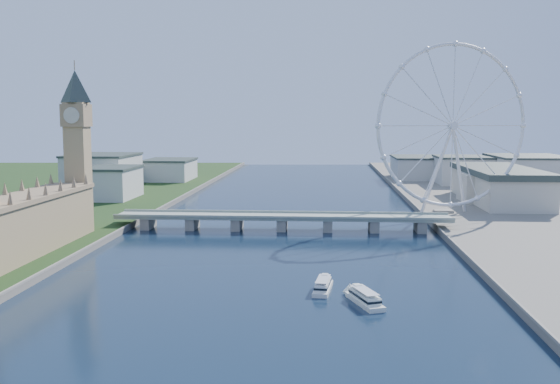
# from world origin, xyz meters

# --- Properties ---
(big_ben) EXTENTS (20.02, 20.02, 110.00)m
(big_ben) POSITION_xyz_m (-128.00, 278.00, 66.57)
(big_ben) COLOR tan
(big_ben) RESTS_ON ground
(westminster_bridge) EXTENTS (220.00, 22.00, 9.50)m
(westminster_bridge) POSITION_xyz_m (0.00, 300.00, 6.63)
(westminster_bridge) COLOR gray
(westminster_bridge) RESTS_ON ground
(london_eye) EXTENTS (113.60, 39.12, 124.30)m
(london_eye) POSITION_xyz_m (119.98, 355.08, 67.52)
(london_eye) COLOR silver
(london_eye) RESTS_ON ground
(county_hall) EXTENTS (54.00, 144.00, 35.00)m
(county_hall) POSITION_xyz_m (175.00, 430.00, 0.00)
(county_hall) COLOR beige
(county_hall) RESTS_ON ground
(city_skyline) EXTENTS (505.00, 280.00, 32.00)m
(city_skyline) POSITION_xyz_m (39.22, 560.08, 16.96)
(city_skyline) COLOR beige
(city_skyline) RESTS_ON ground
(tour_boat_near) EXTENTS (9.69, 26.90, 5.78)m
(tour_boat_near) POSITION_xyz_m (27.20, 153.92, 0.00)
(tour_boat_near) COLOR silver
(tour_boat_near) RESTS_ON ground
(tour_boat_far) EXTENTS (16.31, 28.62, 6.14)m
(tour_boat_far) POSITION_xyz_m (43.72, 136.11, 0.00)
(tour_boat_far) COLOR silver
(tour_boat_far) RESTS_ON ground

